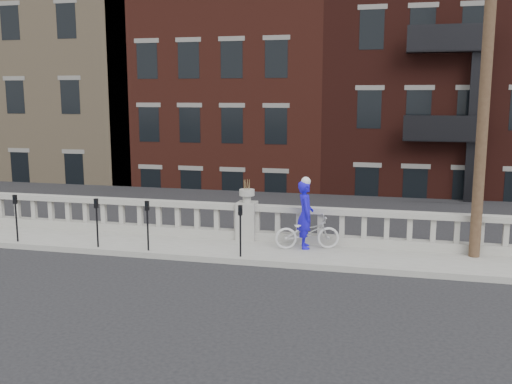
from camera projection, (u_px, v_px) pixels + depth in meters
ground at (203, 288)px, 12.85m from camera, size 120.00×120.00×0.00m
sidewalk at (238, 250)px, 15.71m from camera, size 32.00×2.20×0.15m
balustrade at (247, 223)px, 16.53m from camera, size 28.00×0.34×1.03m
planter_pedestal at (247, 216)px, 16.49m from camera, size 0.55×0.55×1.76m
lower_level at (335, 123)px, 34.36m from camera, size 80.00×44.00×20.80m
utility_pole at (487, 56)px, 13.99m from camera, size 1.60×0.28×10.00m
parking_meter_b at (16, 213)px, 16.20m from camera, size 0.10×0.09×1.36m
parking_meter_c at (97, 217)px, 15.62m from camera, size 0.10×0.09×1.36m
parking_meter_d at (147, 220)px, 15.27m from camera, size 0.10×0.09×1.36m
parking_meter_e at (240, 225)px, 14.67m from camera, size 0.10×0.09×1.36m
bicycle at (307, 232)px, 15.51m from camera, size 1.86×1.10×0.92m
cyclist at (305, 215)px, 15.53m from camera, size 0.60×0.77×1.86m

